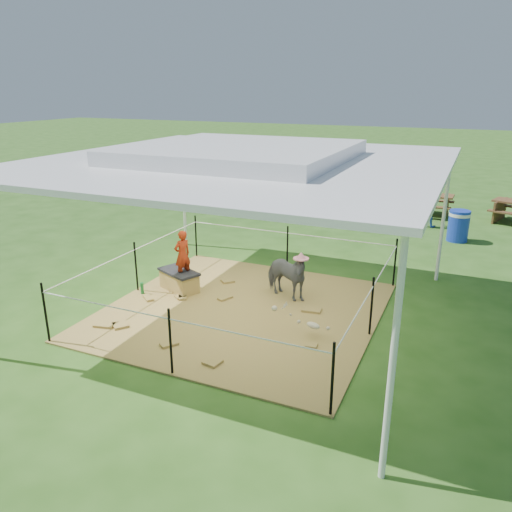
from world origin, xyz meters
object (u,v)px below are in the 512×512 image
at_px(pony, 285,275).
at_px(woman, 182,250).
at_px(trash_barrel, 458,226).
at_px(foal, 313,324).
at_px(green_bottle, 142,288).
at_px(picnic_table_near, 425,204).
at_px(straw_bale, 179,281).
at_px(distant_person, 428,207).

bearing_deg(pony, woman, 125.42).
bearing_deg(trash_barrel, foal, -105.21).
relative_size(green_bottle, picnic_table_near, 0.14).
distance_m(woman, foal, 3.02).
height_order(straw_bale, green_bottle, straw_bale).
bearing_deg(pony, foal, -121.38).
xyz_separation_m(straw_bale, trash_barrel, (4.74, 5.78, 0.19)).
height_order(trash_barrel, distant_person, distant_person).
distance_m(straw_bale, distant_person, 7.95).
relative_size(foal, picnic_table_near, 0.48).
bearing_deg(distant_person, woman, 71.33).
xyz_separation_m(woman, pony, (1.91, 0.47, -0.38)).
height_order(foal, trash_barrel, trash_barrel).
relative_size(trash_barrel, distant_person, 0.71).
xyz_separation_m(picnic_table_near, distant_person, (0.19, -1.39, 0.23)).
relative_size(straw_bale, green_bottle, 3.60).
bearing_deg(picnic_table_near, green_bottle, -113.37).
distance_m(foal, distant_person, 7.79).
relative_size(straw_bale, woman, 0.83).
bearing_deg(woman, pony, 127.75).
relative_size(green_bottle, pony, 0.21).
bearing_deg(woman, trash_barrel, 165.08).
xyz_separation_m(pony, distant_person, (1.84, 6.48, 0.09)).
bearing_deg(straw_bale, distant_person, 61.04).
bearing_deg(woman, picnic_table_near, -179.24).
bearing_deg(foal, straw_bale, -176.94).
relative_size(foal, distant_person, 0.68).
relative_size(straw_bale, picnic_table_near, 0.50).
distance_m(foal, trash_barrel, 6.79).
xyz_separation_m(straw_bale, foal, (2.95, -0.78, 0.04)).
bearing_deg(straw_bale, foal, -14.75).
distance_m(pony, picnic_table_near, 8.05).
distance_m(pony, distant_person, 6.74).
xyz_separation_m(foal, trash_barrel, (1.78, 6.55, 0.16)).
distance_m(trash_barrel, distant_person, 1.48).
height_order(foal, distant_person, distant_person).
xyz_separation_m(woman, picnic_table_near, (3.55, 8.35, -0.53)).
bearing_deg(picnic_table_near, trash_barrel, -65.01).
bearing_deg(picnic_table_near, pony, -99.63).
bearing_deg(woman, foal, 98.58).
bearing_deg(pony, green_bottle, 131.34).
xyz_separation_m(foal, picnic_table_near, (0.70, 9.12, 0.09)).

